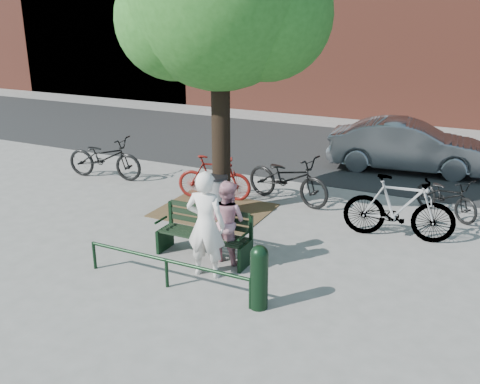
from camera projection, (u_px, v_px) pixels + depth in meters
The scene contains 16 objects.
ground at pixel (204, 258), 9.76m from camera, with size 90.00×90.00×0.00m, color gray.
dirt_pit at pixel (214, 210), 12.04m from camera, with size 2.40×2.00×0.02m, color brown.
road at pixel (337, 152), 16.97m from camera, with size 40.00×7.00×0.01m, color black.
park_bench at pixel (206, 232), 9.67m from camera, with size 1.74×0.54×0.97m.
guard_railing at pixel (166, 265), 8.61m from camera, with size 3.06×0.06×0.51m.
street_tree at pixel (222, 3), 10.50m from camera, with size 4.20×3.80×6.50m.
person_left at pixel (206, 225), 8.84m from camera, with size 0.67×0.44×1.85m, color silver.
person_right at pixel (227, 221), 9.45m from camera, with size 0.73×0.57×1.49m, color #CD8C9A.
bollard at pixel (259, 275), 7.96m from camera, with size 0.28×0.28×1.03m.
litter_bin at pixel (218, 196), 11.54m from camera, with size 0.46×0.46×0.93m.
bicycle_a at pixel (105, 158), 14.19m from camera, with size 0.75×2.16×1.13m, color black.
bicycle_b at pixel (214, 178), 12.59m from camera, with size 0.50×1.78×1.07m, color #61110D.
bicycle_c at pixel (288, 178), 12.42m from camera, with size 0.77×2.20×1.16m, color black.
bicycle_d at pixel (399, 208), 10.40m from camera, with size 0.60×2.14×1.28m, color gray.
bicycle_e at pixel (446, 196), 11.63m from camera, with size 0.59×1.70×0.90m, color black.
parked_car at pixel (408, 146), 14.82m from camera, with size 1.50×4.29×1.41m, color slate.
Camera 1 is at (4.49, -7.64, 4.30)m, focal length 40.00 mm.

